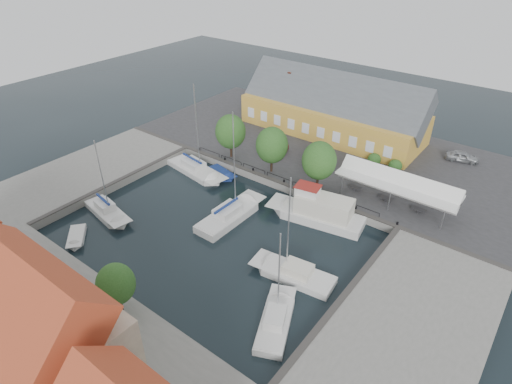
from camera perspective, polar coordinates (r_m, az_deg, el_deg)
ground at (r=48.82m, az=-4.29°, el=-4.47°), size 140.00×140.00×0.00m
north_quay at (r=64.89m, az=9.20°, el=5.60°), size 56.00×26.00×1.00m
west_quay at (r=62.44m, az=-20.98°, el=2.64°), size 12.00×24.00×1.00m
east_quay at (r=39.44m, az=19.52°, el=-16.69°), size 12.00×24.00×1.00m
south_bank at (r=39.81m, az=-25.65°, el=-17.93°), size 56.00×14.00×1.00m
quay_edge_fittings at (r=51.17m, az=-0.83°, el=-1.01°), size 56.00×24.72×0.40m
warehouse at (r=68.78m, az=9.81°, el=10.69°), size 28.56×14.00×9.55m
tent_canopy at (r=51.77m, az=18.34°, el=1.02°), size 14.00×4.00×2.83m
quay_trees at (r=55.42m, az=2.14°, el=6.26°), size 18.20×4.20×6.30m
car_silver at (r=65.94m, az=25.81°, el=4.29°), size 4.62×2.81×1.47m
car_red at (r=61.29m, az=3.15°, el=5.52°), size 2.06×4.04×1.27m
center_sailboat at (r=49.63m, az=-3.46°, el=-3.23°), size 3.02×9.96×13.43m
trawler at (r=49.46m, az=8.36°, el=-2.77°), size 11.76×5.30×5.00m
east_boat_b at (r=42.23m, az=5.11°, el=-10.98°), size 8.71×3.79×11.51m
east_boat_c at (r=38.10m, az=2.64°, el=-16.96°), size 5.17×7.78×9.80m
west_boat_a at (r=59.42m, az=-8.03°, el=2.83°), size 10.47×4.34×13.26m
west_boat_d at (r=53.19m, az=-19.19°, el=-2.64°), size 8.01×3.61×10.50m
launch_sw at (r=50.60m, az=-22.78°, el=-5.70°), size 4.26×3.95×0.98m
launch_nw at (r=58.56m, az=-4.69°, el=2.39°), size 5.13×2.96×0.88m
townhouses at (r=34.35m, az=-29.39°, el=-15.73°), size 36.30×8.50×12.00m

